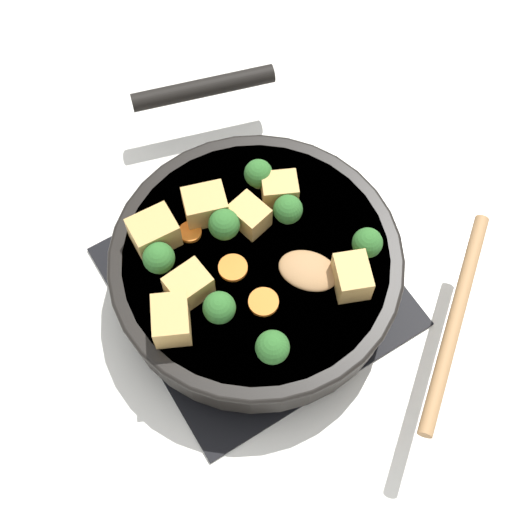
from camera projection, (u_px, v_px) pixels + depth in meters
The scene contains 21 objects.
ground_plane at pixel (256, 287), 0.88m from camera, with size 2.40×2.40×0.00m, color white.
front_burner_grate at pixel (256, 283), 0.87m from camera, with size 0.31×0.31×0.03m.
skillet_pan at pixel (255, 264), 0.83m from camera, with size 0.45×0.34×0.06m.
wooden_spoon at pixel (395, 299), 0.77m from camera, with size 0.26×0.25×0.02m.
tofu_cube_center_large at pixel (352, 277), 0.77m from camera, with size 0.05×0.04×0.04m, color tan.
tofu_cube_near_handle at pixel (154, 232), 0.79m from camera, with size 0.05×0.04×0.04m, color tan.
tofu_cube_east_chunk at pixel (171, 320), 0.75m from camera, with size 0.05×0.04×0.04m, color tan.
tofu_cube_west_chunk at pixel (189, 286), 0.77m from camera, with size 0.04×0.04×0.04m, color tan.
tofu_cube_back_piece at pixel (205, 206), 0.81m from camera, with size 0.05×0.04×0.04m, color tan.
tofu_cube_front_piece at pixel (280, 189), 0.82m from camera, with size 0.04×0.03×0.03m, color tan.
tofu_cube_mid_small at pixel (250, 216), 0.81m from camera, with size 0.04×0.03×0.03m, color tan.
broccoli_floret_near_spoon at pixel (258, 174), 0.82m from camera, with size 0.03×0.03×0.04m.
broccoli_floret_center_top at pixel (288, 210), 0.80m from camera, with size 0.03×0.03×0.04m.
broccoli_floret_east_rim at pixel (272, 347), 0.73m from camera, with size 0.04×0.04×0.04m.
broccoli_floret_west_rim at pixel (367, 243), 0.78m from camera, with size 0.03×0.03×0.04m.
broccoli_floret_north_edge at pixel (224, 225), 0.79m from camera, with size 0.04×0.04×0.04m.
broccoli_floret_south_cluster at pixel (219, 308), 0.75m from camera, with size 0.04×0.04×0.04m.
broccoli_floret_mid_floret at pixel (159, 258), 0.77m from camera, with size 0.04×0.04×0.04m.
carrot_slice_orange_thin at pixel (231, 264), 0.79m from camera, with size 0.03×0.03×0.01m, color orange.
carrot_slice_near_center at pixel (264, 302), 0.77m from camera, with size 0.03×0.03×0.01m, color orange.
carrot_slice_edge_slice at pixel (190, 232), 0.81m from camera, with size 0.03×0.03×0.01m, color orange.
Camera 1 is at (-0.30, 0.19, 0.80)m, focal length 50.00 mm.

